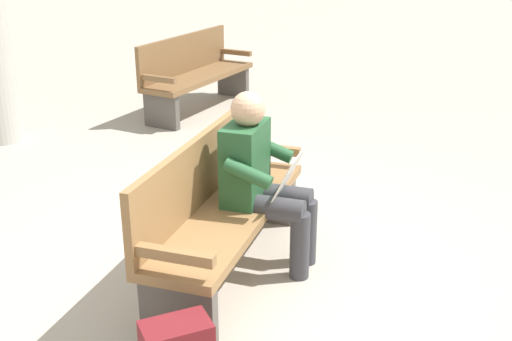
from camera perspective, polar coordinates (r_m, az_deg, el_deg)
name	(u,v)px	position (r m, az deg, el deg)	size (l,w,h in m)	color
ground_plane	(231,271)	(4.24, -2.31, -9.02)	(40.00, 40.00, 0.00)	#A89E8E
bench_near	(219,206)	(4.05, -3.36, -3.24)	(1.80, 0.49, 0.90)	olive
person_seated	(262,176)	(4.05, 0.53, -0.54)	(0.57, 0.57, 1.18)	#23512D
bench_far	(195,73)	(7.75, -5.55, 8.77)	(1.86, 0.78, 0.90)	brown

